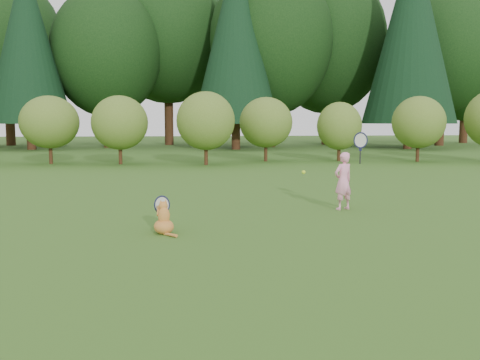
{
  "coord_description": "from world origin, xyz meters",
  "views": [
    {
      "loc": [
        -0.83,
        -7.95,
        1.69
      ],
      "look_at": [
        0.2,
        0.8,
        0.7
      ],
      "focal_mm": 40.0,
      "sensor_mm": 36.0,
      "label": 1
    }
  ],
  "objects": [
    {
      "name": "ground",
      "position": [
        0.0,
        0.0,
        0.0
      ],
      "size": [
        100.0,
        100.0,
        0.0
      ],
      "primitive_type": "plane",
      "color": "#275618",
      "rests_on": "ground"
    },
    {
      "name": "child",
      "position": [
        2.29,
        1.77,
        0.57
      ],
      "size": [
        0.64,
        0.42,
        1.64
      ],
      "rotation": [
        0.0,
        0.0,
        3.56
      ],
      "color": "#FF98BF",
      "rests_on": "ground"
    },
    {
      "name": "tennis_ball",
      "position": [
        1.29,
        0.85,
        0.81
      ],
      "size": [
        0.06,
        0.06,
        0.06
      ],
      "color": "#CCE71B",
      "rests_on": "ground"
    },
    {
      "name": "shrub_row",
      "position": [
        0.0,
        13.0,
        1.4
      ],
      "size": [
        28.0,
        3.0,
        2.8
      ],
      "primitive_type": null,
      "color": "#506920",
      "rests_on": "ground"
    },
    {
      "name": "cat",
      "position": [
        -1.04,
        0.0,
        0.26
      ],
      "size": [
        0.42,
        0.66,
        0.69
      ],
      "rotation": [
        0.0,
        0.0,
        0.19
      ],
      "color": "orange",
      "rests_on": "ground"
    },
    {
      "name": "woodland_backdrop",
      "position": [
        0.0,
        23.0,
        7.5
      ],
      "size": [
        48.0,
        10.0,
        15.0
      ],
      "primitive_type": null,
      "color": "black",
      "rests_on": "ground"
    }
  ]
}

